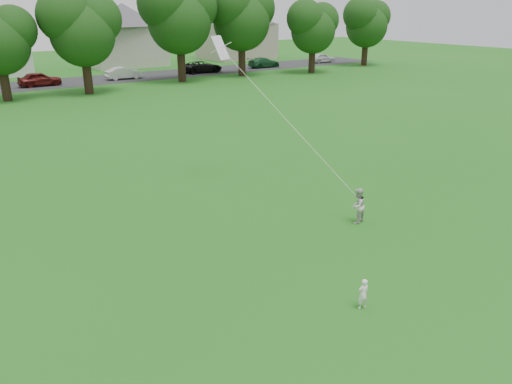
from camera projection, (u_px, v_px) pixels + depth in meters
ground at (300, 301)px, 12.53m from camera, size 160.00×160.00×0.00m
toddler at (363, 294)px, 12.10m from camera, size 0.32×0.24×0.81m
older_boy at (358, 206)px, 16.84m from camera, size 0.69×0.59×1.23m
kite at (285, 118)px, 17.98m from camera, size 1.24×3.59×7.91m
tree_row at (39, 19)px, 39.23m from camera, size 81.75×7.85×10.58m
parked_cars at (55, 78)px, 46.23m from camera, size 71.28×2.25×1.28m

